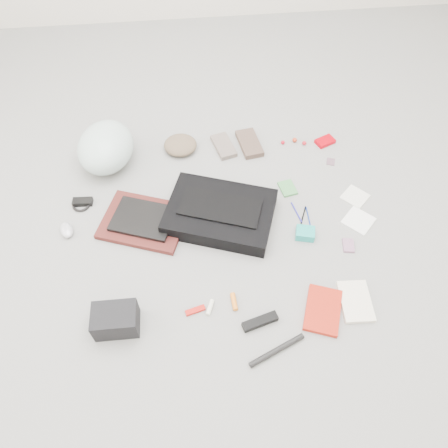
{
  "coord_description": "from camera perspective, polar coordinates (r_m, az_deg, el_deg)",
  "views": [
    {
      "loc": [
        -0.13,
        -1.24,
        1.76
      ],
      "look_at": [
        0.0,
        0.0,
        0.05
      ],
      "focal_mm": 35.0,
      "sensor_mm": 36.0,
      "label": 1
    }
  ],
  "objects": [
    {
      "name": "u_lock",
      "position": [
        1.91,
        4.73,
        -12.59
      ],
      "size": [
        0.16,
        0.08,
        0.03
      ],
      "primitive_type": "cube",
      "rotation": [
        0.0,
        0.0,
        0.27
      ],
      "color": "black",
      "rests_on": "ground_plane"
    },
    {
      "name": "accordion_wallet",
      "position": [
        2.16,
        10.55,
        -1.2
      ],
      "size": [
        0.1,
        0.09,
        0.04
      ],
      "primitive_type": "cube",
      "rotation": [
        0.0,
        0.0,
        -0.25
      ],
      "color": "#1EAEA5",
      "rests_on": "ground_plane"
    },
    {
      "name": "power_brick",
      "position": [
        2.37,
        -17.98,
        2.78
      ],
      "size": [
        0.1,
        0.05,
        0.03
      ],
      "primitive_type": "cube",
      "rotation": [
        0.0,
        0.0,
        -0.06
      ],
      "color": "black",
      "rests_on": "ground_plane"
    },
    {
      "name": "camera_bag",
      "position": [
        1.91,
        -13.97,
        -12.06
      ],
      "size": [
        0.19,
        0.13,
        0.12
      ],
      "primitive_type": "cube",
      "rotation": [
        0.0,
        0.0,
        -0.01
      ],
      "color": "black",
      "rests_on": "ground_plane"
    },
    {
      "name": "cable_coil",
      "position": [
        2.37,
        -18.14,
        2.41
      ],
      "size": [
        0.09,
        0.09,
        0.01
      ],
      "primitive_type": "torus",
      "rotation": [
        0.0,
        0.0,
        -0.02
      ],
      "color": "black",
      "rests_on": "ground_plane"
    },
    {
      "name": "bag_flap",
      "position": [
        2.13,
        -0.52,
        2.21
      ],
      "size": [
        0.43,
        0.3,
        0.01
      ],
      "primitive_type": "cube",
      "rotation": [
        0.0,
        0.0,
        -0.34
      ],
      "color": "black",
      "rests_on": "messenger_bag"
    },
    {
      "name": "mitten_left",
      "position": [
        2.53,
        -0.05,
        10.15
      ],
      "size": [
        0.14,
        0.21,
        0.03
      ],
      "primitive_type": "cube",
      "rotation": [
        0.0,
        0.0,
        0.26
      ],
      "color": "#77675E",
      "rests_on": "ground_plane"
    },
    {
      "name": "napkin_top",
      "position": [
        2.39,
        16.75,
        3.45
      ],
      "size": [
        0.17,
        0.17,
        0.01
      ],
      "primitive_type": "cube",
      "rotation": [
        0.0,
        0.0,
        0.76
      ],
      "color": "silver",
      "rests_on": "ground_plane"
    },
    {
      "name": "altoids_tin",
      "position": [
        2.63,
        13.06,
        10.47
      ],
      "size": [
        0.12,
        0.1,
        0.02
      ],
      "primitive_type": "cube",
      "rotation": [
        0.0,
        0.0,
        0.41
      ],
      "color": "#BF000D",
      "rests_on": "ground_plane"
    },
    {
      "name": "napkin_bottom",
      "position": [
        2.29,
        17.16,
        0.43
      ],
      "size": [
        0.19,
        0.19,
        0.01
      ],
      "primitive_type": "cube",
      "rotation": [
        0.0,
        0.0,
        0.79
      ],
      "color": "white",
      "rests_on": "ground_plane"
    },
    {
      "name": "toiletry_tube_white",
      "position": [
        1.94,
        -1.84,
        -10.82
      ],
      "size": [
        0.04,
        0.07,
        0.02
      ],
      "primitive_type": "cylinder",
      "rotation": [
        1.57,
        0.0,
        -0.37
      ],
      "color": "white",
      "rests_on": "ground_plane"
    },
    {
      "name": "lollipop_b",
      "position": [
        2.6,
        9.22,
        10.79
      ],
      "size": [
        0.03,
        0.03,
        0.03
      ],
      "primitive_type": "sphere",
      "rotation": [
        0.0,
        0.0,
        0.36
      ],
      "color": "red",
      "rests_on": "ground_plane"
    },
    {
      "name": "pen_black",
      "position": [
        2.25,
        10.31,
        1.11
      ],
      "size": [
        0.05,
        0.11,
        0.01
      ],
      "primitive_type": "cylinder",
      "rotation": [
        1.57,
        0.0,
        -0.41
      ],
      "color": "black",
      "rests_on": "ground_plane"
    },
    {
      "name": "lollipop_c",
      "position": [
        2.59,
        10.44,
        10.36
      ],
      "size": [
        0.03,
        0.03,
        0.02
      ],
      "primitive_type": "sphere",
      "rotation": [
        0.0,
        0.0,
        -0.19
      ],
      "color": "red",
      "rests_on": "ground_plane"
    },
    {
      "name": "stamp_sheet",
      "position": [
        2.53,
        13.77,
        7.91
      ],
      "size": [
        0.06,
        0.07,
        0.0
      ],
      "primitive_type": "cube",
      "rotation": [
        0.0,
        0.0,
        -0.34
      ],
      "color": "#745463",
      "rests_on": "ground_plane"
    },
    {
      "name": "pen_blue",
      "position": [
        2.25,
        9.44,
        1.53
      ],
      "size": [
        0.03,
        0.13,
        0.01
      ],
      "primitive_type": "cylinder",
      "rotation": [
        1.57,
        0.0,
        0.21
      ],
      "color": "#26259B",
      "rests_on": "ground_plane"
    },
    {
      "name": "ground_plane",
      "position": [
        2.16,
        0.0,
        -0.78
      ],
      "size": [
        4.0,
        4.0,
        0.0
      ],
      "primitive_type": "plane",
      "color": "gray"
    },
    {
      "name": "messenger_bag",
      "position": [
        2.17,
        -0.51,
        1.42
      ],
      "size": [
        0.61,
        0.52,
        0.09
      ],
      "primitive_type": "cube",
      "rotation": [
        0.0,
        0.0,
        -0.34
      ],
      "color": "black",
      "rests_on": "ground_plane"
    },
    {
      "name": "bike_helmet",
      "position": [
        2.47,
        -15.19,
        9.66
      ],
      "size": [
        0.36,
        0.42,
        0.22
      ],
      "primitive_type": "ellipsoid",
      "rotation": [
        0.0,
        0.0,
        -0.19
      ],
      "color": "silver",
      "rests_on": "ground_plane"
    },
    {
      "name": "laptop_sleeve",
      "position": [
        2.21,
        -10.42,
        0.33
      ],
      "size": [
        0.48,
        0.42,
        0.03
      ],
      "primitive_type": "cube",
      "rotation": [
        0.0,
        0.0,
        -0.35
      ],
      "color": "#531D19",
      "rests_on": "ground_plane"
    },
    {
      "name": "card_deck",
      "position": [
        2.18,
        15.93,
        -2.72
      ],
      "size": [
        0.06,
        0.08,
        0.01
      ],
      "primitive_type": "cube",
      "rotation": [
        0.0,
        0.0,
        -0.17
      ],
      "color": "#9E6D8E",
      "rests_on": "ground_plane"
    },
    {
      "name": "lollipop_a",
      "position": [
        2.58,
        7.7,
        10.52
      ],
      "size": [
        0.03,
        0.03,
        0.02
      ],
      "primitive_type": "sphere",
      "rotation": [
        0.0,
        0.0,
        0.31
      ],
      "color": "red",
      "rests_on": "ground_plane"
    },
    {
      "name": "laptop",
      "position": [
        2.19,
        -10.51,
        0.7
      ],
      "size": [
        0.35,
        0.3,
        0.02
      ],
      "primitive_type": "cube",
      "rotation": [
        0.0,
        0.0,
        -0.35
      ],
      "color": "black",
      "rests_on": "laptop_sleeve"
    },
    {
      "name": "toiletry_tube_orange",
      "position": [
        1.95,
        1.32,
        -10.1
      ],
      "size": [
        0.03,
        0.08,
        0.02
      ],
      "primitive_type": "cylinder",
      "rotation": [
        1.57,
        0.0,
        0.06
      ],
      "color": "orange",
      "rests_on": "ground_plane"
    },
    {
      "name": "bike_pump",
      "position": [
        1.87,
        6.92,
        -16.05
      ],
      "size": [
        0.25,
        0.12,
        0.02
      ],
      "primitive_type": "cylinder",
      "rotation": [
        0.0,
        1.57,
        0.4
      ],
      "color": "black",
      "rests_on": "ground_plane"
    },
    {
      "name": "multitool",
      "position": [
        1.94,
        -3.77,
        -11.19
      ],
      "size": [
        0.09,
        0.05,
        0.01
      ],
      "primitive_type": "cube",
      "rotation": [
        0.0,
        0.0,
        0.26
      ],
      "color": "#B7120A",
      "rests_on": "ground_plane"
    },
    {
      "name": "book_white",
      "position": [
        2.03,
        16.81,
        -9.65
      ],
      "size": [
        0.14,
        0.2,
        0.02
      ],
      "primitive_type": "cube",
      "rotation": [
        0.0,
        0.0,
        -0.05
      ],
      "color": "#EDE4CB",
      "rests_on": "ground_plane"
    },
    {
      "name": "mitten_right",
      "position": [
        2.55,
        3.34,
        10.46
      ],
      "size": [
        0.14,
        0.23,
        0.03
      ],
      "primitive_type": "cube",
      "rotation": [
        0.0,
        0.0,
        0.16
      ],
      "color": "brown",
      "rests_on": "ground_plane"
    },
    {
      "name": "beanie",
      "position": [
        2.52,
        -5.73,
        10.23
      ],
      "size": [
        0.21,
        0.2,
        0.07
      ],
      "primitive_type": "ellipsoid",
      "rotation": [
        0.0,
        0.0,
        -0.15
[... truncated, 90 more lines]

